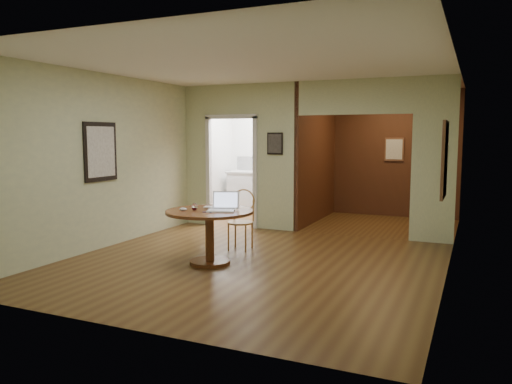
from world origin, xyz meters
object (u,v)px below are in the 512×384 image
at_px(chair, 242,216).
at_px(open_laptop, 223,206).
at_px(dining_table, 210,224).
at_px(closed_laptop, 216,208).

relative_size(chair, open_laptop, 2.17).
relative_size(dining_table, chair, 1.28).
bearing_deg(chair, closed_laptop, -92.54).
height_order(dining_table, chair, chair).
relative_size(open_laptop, closed_laptop, 1.19).
bearing_deg(dining_table, open_laptop, 16.22).
bearing_deg(dining_table, chair, 89.69).
xyz_separation_m(dining_table, closed_laptop, (0.03, 0.13, 0.21)).
xyz_separation_m(open_laptop, closed_laptop, (-0.15, 0.08, -0.05)).
height_order(dining_table, open_laptop, open_laptop).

